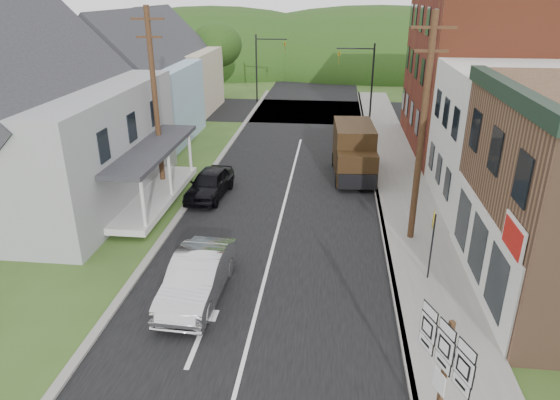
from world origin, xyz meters
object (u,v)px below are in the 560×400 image
(silver_sedan, at_px, (197,277))
(warning_sign, at_px, (432,235))
(delivery_van, at_px, (354,152))
(route_sign_cluster, at_px, (443,367))
(dark_sedan, at_px, (210,184))

(silver_sedan, bearing_deg, warning_sign, 15.30)
(delivery_van, relative_size, route_sign_cluster, 1.60)
(route_sign_cluster, xyz_separation_m, warning_sign, (1.02, 7.15, -0.43))
(silver_sedan, relative_size, route_sign_cluster, 1.42)
(silver_sedan, xyz_separation_m, warning_sign, (7.84, 1.87, 1.07))
(dark_sedan, bearing_deg, route_sign_cluster, -53.43)
(dark_sedan, bearing_deg, delivery_van, 32.89)
(delivery_van, distance_m, route_sign_cluster, 17.89)
(dark_sedan, xyz_separation_m, delivery_van, (7.19, 3.77, 0.75))
(silver_sedan, distance_m, route_sign_cluster, 8.76)
(silver_sedan, bearing_deg, dark_sedan, 103.00)
(route_sign_cluster, bearing_deg, dark_sedan, 99.21)
(silver_sedan, height_order, delivery_van, delivery_van)
(delivery_van, height_order, warning_sign, delivery_van)
(silver_sedan, distance_m, dark_sedan, 8.95)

